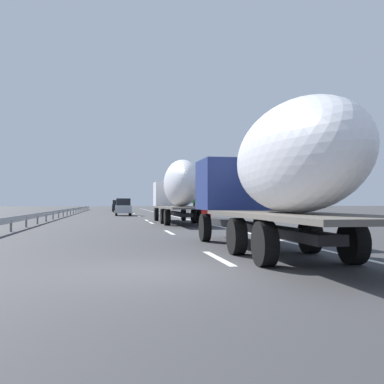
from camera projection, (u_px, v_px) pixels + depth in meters
name	position (u px, v px, depth m)	size (l,w,h in m)	color
ground_plane	(122.00, 216.00, 49.10)	(260.00, 260.00, 0.00)	#38383A
lane_stripe_0	(218.00, 258.00, 11.99)	(3.20, 0.20, 0.01)	white
lane_stripe_1	(169.00, 232.00, 22.30)	(3.20, 0.20, 0.01)	white
lane_stripe_2	(151.00, 223.00, 32.91)	(3.20, 0.20, 0.01)	white
lane_stripe_3	(147.00, 220.00, 37.18)	(3.20, 0.20, 0.01)	white
lane_stripe_4	(139.00, 216.00, 48.46)	(3.20, 0.20, 0.01)	white
lane_stripe_5	(134.00, 214.00, 59.79)	(3.20, 0.20, 0.01)	white
lane_stripe_6	(129.00, 211.00, 76.57)	(3.20, 0.20, 0.01)	white
edge_line_right	(167.00, 215.00, 54.97)	(110.00, 0.20, 0.01)	white
truck_lead	(179.00, 188.00, 31.82)	(13.68, 2.55, 4.34)	silver
truck_trailing	(275.00, 172.00, 12.90)	(12.51, 2.55, 4.06)	navy
car_blue_sedan	(117.00, 205.00, 82.45)	(4.61, 1.84, 1.91)	#28479E
car_silver_hatch	(123.00, 207.00, 50.94)	(4.04, 1.76, 1.92)	#ADB2B7
car_black_suv	(119.00, 206.00, 69.83)	(4.77, 1.89, 1.83)	black
car_yellow_coupe	(118.00, 205.00, 93.61)	(4.58, 1.86, 1.93)	gold
road_sign	(188.00, 195.00, 46.82)	(0.10, 0.90, 3.21)	gray
tree_0	(170.00, 185.00, 90.52)	(3.03, 3.03, 7.84)	#472D19
tree_1	(194.00, 189.00, 66.87)	(2.82, 2.82, 5.63)	#472D19
tree_2	(278.00, 177.00, 39.71)	(3.50, 3.50, 5.62)	#472D19
tree_3	(248.00, 181.00, 47.91)	(2.52, 2.52, 6.25)	#472D19
tree_4	(197.00, 183.00, 71.71)	(3.62, 3.62, 7.46)	#472D19
guardrail_median	(67.00, 210.00, 51.04)	(94.00, 0.10, 0.76)	#9EA0A5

